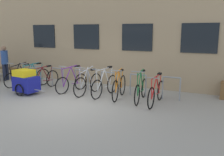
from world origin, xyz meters
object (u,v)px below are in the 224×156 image
Objects in this scene: bicycle_orange at (119,87)px; bicycle_purple at (72,82)px; bicycle_silver at (88,84)px; bicycle_white at (105,85)px; bicycle_teal at (34,78)px; bicycle_black at (21,77)px; wooden_bench at (3,70)px; bicycle_red at (156,92)px; bicycle_maroon at (43,80)px; bicycle_green at (141,90)px; bike_trailer at (26,81)px; person_by_bench at (5,61)px.

bicycle_orange reaches higher than bicycle_purple.
bicycle_silver is 0.67m from bicycle_white.
bicycle_teal is at bearing 178.92° from bicycle_silver.
wooden_bench is (-2.36, 1.12, 0.01)m from bicycle_black.
bicycle_purple reaches higher than bicycle_red.
bicycle_silver is 0.96× the size of bicycle_maroon.
bicycle_orange is at bearing -5.04° from bicycle_white.
bicycle_green is 0.58m from bicycle_red.
wooden_bench is (-4.96, 1.06, -0.00)m from bicycle_purple.
bicycle_black is at bearing -175.25° from bicycle_teal.
bicycle_black is (-6.01, 0.14, -0.01)m from bicycle_red.
bicycle_teal is 1.13× the size of bike_trailer.
bicycle_black is at bearing -19.66° from person_by_bench.
bicycle_white is (-1.40, 0.08, 0.01)m from bicycle_green.
person_by_bench is at bearing 175.07° from bicycle_orange.
bicycle_maroon reaches higher than bike_trailer.
wooden_bench is at bearing 149.84° from bike_trailer.
bicycle_white is 6.49m from wooden_bench.
bicycle_silver is 3.38m from bicycle_black.
bicycle_green is at bearing -0.45° from bicycle_silver.
bicycle_black is at bearing -178.59° from bicycle_purple.
person_by_bench is (-4.91, 0.54, 0.55)m from bicycle_silver.
bicycle_purple is at bearing 178.60° from bicycle_orange.
bicycle_teal is at bearing 179.39° from bicycle_orange.
bicycle_purple is at bearing -6.66° from person_by_bench.
bicycle_green is at bearing -1.77° from bicycle_orange.
bicycle_white is at bearing 5.26° from bicycle_silver.
bicycle_red is at bearing -0.83° from bicycle_maroon.
bicycle_red is 0.95× the size of wooden_bench.
bicycle_teal is (-5.33, 0.19, 0.02)m from bicycle_red.
bicycle_orange is at bearing -0.61° from bicycle_teal.
bicycle_orange reaches higher than wooden_bench.
bicycle_white is 5.62m from person_by_bench.
bicycle_teal is 3.22m from wooden_bench.
bicycle_red is at bearing -5.89° from bicycle_white.
bicycle_green reaches higher than bicycle_orange.
bicycle_silver is at bearing 24.90° from bike_trailer.
wooden_bench is at bearing 167.98° from bicycle_purple.
bicycle_maroon is 1.20× the size of bike_trailer.
bicycle_maroon is 0.62m from bicycle_teal.
bicycle_red reaches higher than bicycle_maroon.
bicycle_black reaches higher than wooden_bench.
bicycle_green is at bearing 0.79° from bicycle_maroon.
person_by_bench is at bearing 151.25° from bike_trailer.
bicycle_orange reaches higher than bicycle_black.
bicycle_green is at bearing -4.56° from person_by_bench.
bike_trailer is (-1.34, -1.05, 0.10)m from bicycle_purple.
person_by_bench is (-2.78, 1.53, 0.46)m from bike_trailer.
bicycle_black reaches higher than bike_trailer.
bicycle_red is at bearing -12.53° from bicycle_green.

